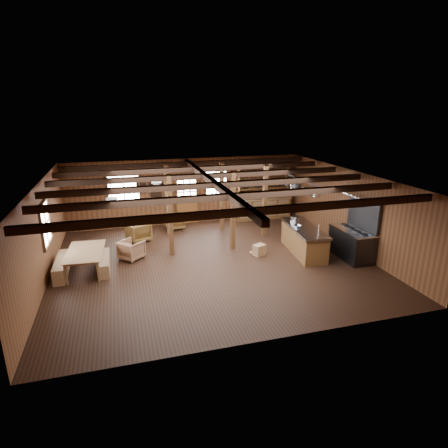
{
  "coord_description": "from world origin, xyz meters",
  "views": [
    {
      "loc": [
        -2.75,
        -11.03,
        4.96
      ],
      "look_at": [
        0.48,
        0.32,
        1.17
      ],
      "focal_mm": 30.0,
      "sensor_mm": 36.0,
      "label": 1
    }
  ],
  "objects_px": {
    "commercial_range": "(354,239)",
    "armchair_a": "(139,232)",
    "armchair_b": "(175,221)",
    "dining_table": "(87,261)",
    "kitchen_island": "(304,240)",
    "armchair_c": "(131,250)"
  },
  "relations": [
    {
      "from": "commercial_range",
      "to": "armchair_a",
      "type": "relative_size",
      "value": 2.68
    },
    {
      "from": "armchair_a",
      "to": "armchair_b",
      "type": "relative_size",
      "value": 1.11
    },
    {
      "from": "armchair_a",
      "to": "armchair_c",
      "type": "xyz_separation_m",
      "value": [
        -0.34,
        -1.71,
        -0.03
      ]
    },
    {
      "from": "commercial_range",
      "to": "armchair_a",
      "type": "distance_m",
      "value": 7.76
    },
    {
      "from": "dining_table",
      "to": "armchair_c",
      "type": "relative_size",
      "value": 2.7
    },
    {
      "from": "kitchen_island",
      "to": "armchair_b",
      "type": "bearing_deg",
      "value": 141.1
    },
    {
      "from": "armchair_a",
      "to": "armchair_b",
      "type": "height_order",
      "value": "armchair_a"
    },
    {
      "from": "armchair_a",
      "to": "commercial_range",
      "type": "bearing_deg",
      "value": 129.68
    },
    {
      "from": "commercial_range",
      "to": "armchair_c",
      "type": "xyz_separation_m",
      "value": [
        -7.19,
        1.92,
        -0.34
      ]
    },
    {
      "from": "commercial_range",
      "to": "armchair_a",
      "type": "bearing_deg",
      "value": 152.08
    },
    {
      "from": "armchair_c",
      "to": "dining_table",
      "type": "bearing_deg",
      "value": 72.39
    },
    {
      "from": "kitchen_island",
      "to": "commercial_range",
      "type": "relative_size",
      "value": 1.23
    },
    {
      "from": "dining_table",
      "to": "commercial_range",
      "type": "bearing_deg",
      "value": -94.71
    },
    {
      "from": "commercial_range",
      "to": "dining_table",
      "type": "distance_m",
      "value": 8.65
    },
    {
      "from": "commercial_range",
      "to": "armchair_b",
      "type": "relative_size",
      "value": 2.96
    },
    {
      "from": "kitchen_island",
      "to": "armchair_a",
      "type": "bearing_deg",
      "value": 158.7
    },
    {
      "from": "kitchen_island",
      "to": "armchair_b",
      "type": "relative_size",
      "value": 3.64
    },
    {
      "from": "dining_table",
      "to": "armchair_a",
      "type": "height_order",
      "value": "armchair_a"
    },
    {
      "from": "dining_table",
      "to": "armchair_a",
      "type": "bearing_deg",
      "value": -31.95
    },
    {
      "from": "commercial_range",
      "to": "armchair_c",
      "type": "distance_m",
      "value": 7.45
    },
    {
      "from": "commercial_range",
      "to": "dining_table",
      "type": "relative_size",
      "value": 1.09
    },
    {
      "from": "dining_table",
      "to": "armchair_b",
      "type": "xyz_separation_m",
      "value": [
        3.23,
        3.43,
        -0.02
      ]
    }
  ]
}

